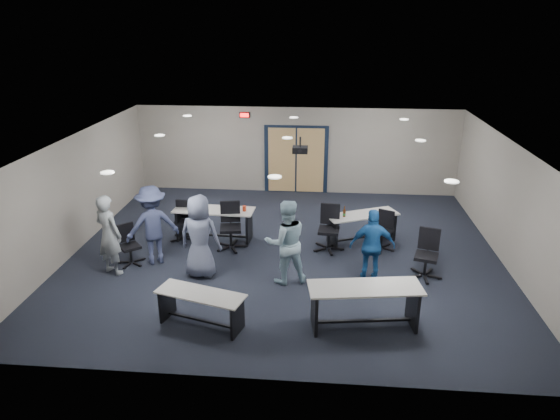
# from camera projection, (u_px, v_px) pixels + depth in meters

# --- Properties ---
(floor) EXTENTS (10.00, 10.00, 0.00)m
(floor) POSITION_uv_depth(u_px,v_px,m) (285.00, 252.00, 11.93)
(floor) COLOR black
(floor) RESTS_ON ground
(back_wall) EXTENTS (10.00, 0.04, 2.70)m
(back_wall) POSITION_uv_depth(u_px,v_px,m) (296.00, 151.00, 15.62)
(back_wall) COLOR gray
(back_wall) RESTS_ON floor
(front_wall) EXTENTS (10.00, 0.04, 2.70)m
(front_wall) POSITION_uv_depth(u_px,v_px,m) (262.00, 304.00, 7.26)
(front_wall) COLOR gray
(front_wall) RESTS_ON floor
(left_wall) EXTENTS (0.04, 9.00, 2.70)m
(left_wall) POSITION_uv_depth(u_px,v_px,m) (76.00, 193.00, 11.84)
(left_wall) COLOR gray
(left_wall) RESTS_ON floor
(right_wall) EXTENTS (0.04, 9.00, 2.70)m
(right_wall) POSITION_uv_depth(u_px,v_px,m) (510.00, 206.00, 11.04)
(right_wall) COLOR gray
(right_wall) RESTS_ON floor
(ceiling) EXTENTS (10.00, 9.00, 0.04)m
(ceiling) POSITION_uv_depth(u_px,v_px,m) (286.00, 142.00, 10.95)
(ceiling) COLOR white
(ceiling) RESTS_ON back_wall
(double_door) EXTENTS (2.00, 0.07, 2.20)m
(double_door) POSITION_uv_depth(u_px,v_px,m) (296.00, 160.00, 15.69)
(double_door) COLOR black
(double_door) RESTS_ON back_wall
(exit_sign) EXTENTS (0.32, 0.07, 0.18)m
(exit_sign) POSITION_uv_depth(u_px,v_px,m) (245.00, 115.00, 15.30)
(exit_sign) COLOR black
(exit_sign) RESTS_ON back_wall
(ceiling_projector) EXTENTS (0.35, 0.32, 0.37)m
(ceiling_projector) POSITION_uv_depth(u_px,v_px,m) (300.00, 149.00, 11.50)
(ceiling_projector) COLOR black
(ceiling_projector) RESTS_ON ceiling
(ceiling_can_lights) EXTENTS (6.24, 5.74, 0.02)m
(ceiling_can_lights) POSITION_uv_depth(u_px,v_px,m) (286.00, 140.00, 11.19)
(ceiling_can_lights) COLOR white
(ceiling_can_lights) RESTS_ON ceiling
(table_front_left) EXTENTS (1.72, 0.98, 0.66)m
(table_front_left) POSITION_uv_depth(u_px,v_px,m) (201.00, 303.00, 8.96)
(table_front_left) COLOR #ADAAA4
(table_front_left) RESTS_ON floor
(table_front_right) EXTENTS (2.09, 0.95, 0.82)m
(table_front_right) POSITION_uv_depth(u_px,v_px,m) (364.00, 299.00, 8.88)
(table_front_right) COLOR #ADAAA4
(table_front_right) RESTS_ON floor
(table_back_left) EXTENTS (2.03, 0.77, 0.94)m
(table_back_left) POSITION_uv_depth(u_px,v_px,m) (215.00, 219.00, 12.44)
(table_back_left) COLOR #ADAAA4
(table_back_left) RESTS_ON floor
(table_back_right) EXTENTS (1.88, 1.28, 1.00)m
(table_back_right) POSITION_uv_depth(u_px,v_px,m) (362.00, 223.00, 12.35)
(table_back_right) COLOR #ADAAA4
(table_back_right) RESTS_ON floor
(chair_back_a) EXTENTS (0.63, 0.63, 1.00)m
(chair_back_a) POSITION_uv_depth(u_px,v_px,m) (183.00, 222.00, 12.42)
(chair_back_a) COLOR black
(chair_back_a) RESTS_ON floor
(chair_back_b) EXTENTS (0.82, 0.82, 1.13)m
(chair_back_b) POSITION_uv_depth(u_px,v_px,m) (231.00, 227.00, 11.95)
(chair_back_b) COLOR black
(chair_back_b) RESTS_ON floor
(chair_back_c) EXTENTS (0.76, 0.76, 1.11)m
(chair_back_c) POSITION_uv_depth(u_px,v_px,m) (329.00, 229.00, 11.87)
(chair_back_c) COLOR black
(chair_back_c) RESTS_ON floor
(chair_back_d) EXTENTS (0.80, 0.80, 0.95)m
(chair_back_d) POSITION_uv_depth(u_px,v_px,m) (382.00, 231.00, 11.92)
(chair_back_d) COLOR black
(chair_back_d) RESTS_ON floor
(chair_loose_left) EXTENTS (0.82, 0.82, 0.92)m
(chair_loose_left) POSITION_uv_depth(u_px,v_px,m) (130.00, 245.00, 11.22)
(chair_loose_left) COLOR black
(chair_loose_left) RESTS_ON floor
(chair_loose_right) EXTENTS (0.84, 0.84, 1.07)m
(chair_loose_right) POSITION_uv_depth(u_px,v_px,m) (427.00, 255.00, 10.61)
(chair_loose_right) COLOR black
(chair_loose_right) RESTS_ON floor
(person_gray) EXTENTS (0.78, 0.68, 1.80)m
(person_gray) POSITION_uv_depth(u_px,v_px,m) (109.00, 235.00, 10.68)
(person_gray) COLOR gray
(person_gray) RESTS_ON floor
(person_plaid) EXTENTS (0.96, 0.69, 1.83)m
(person_plaid) POSITION_uv_depth(u_px,v_px,m) (200.00, 236.00, 10.56)
(person_plaid) COLOR slate
(person_plaid) RESTS_ON floor
(person_lightblue) EXTENTS (1.06, 0.93, 1.83)m
(person_lightblue) POSITION_uv_depth(u_px,v_px,m) (286.00, 242.00, 10.30)
(person_lightblue) COLOR #A2C6D6
(person_lightblue) RESTS_ON floor
(person_navy) EXTENTS (0.95, 0.42, 1.61)m
(person_navy) POSITION_uv_depth(u_px,v_px,m) (372.00, 246.00, 10.39)
(person_navy) COLOR #1C559B
(person_navy) RESTS_ON floor
(person_back) EXTENTS (1.36, 1.18, 1.83)m
(person_back) POSITION_uv_depth(u_px,v_px,m) (152.00, 225.00, 11.14)
(person_back) COLOR #363E62
(person_back) RESTS_ON floor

